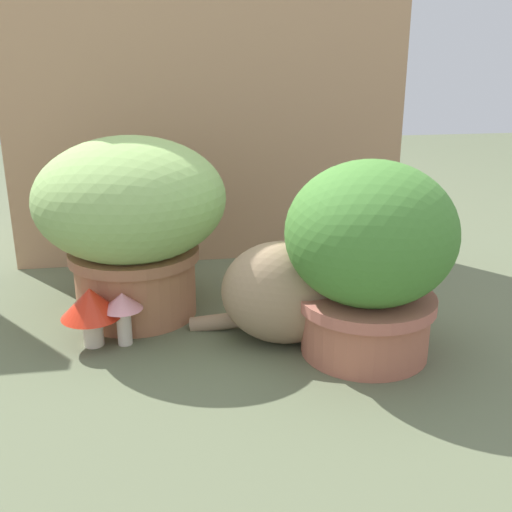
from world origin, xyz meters
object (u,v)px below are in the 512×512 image
(grass_planter, at_px, (132,217))
(mushroom_ornament_pink, at_px, (123,307))
(cat, at_px, (292,288))
(mushroom_ornament_red, at_px, (91,305))
(leafy_planter, at_px, (369,255))

(grass_planter, bearing_deg, mushroom_ornament_pink, -98.51)
(cat, relative_size, mushroom_ornament_pink, 3.20)
(grass_planter, xyz_separation_m, cat, (0.32, -0.20, -0.11))
(cat, height_order, mushroom_ornament_pink, cat)
(cat, xyz_separation_m, mushroom_ornament_pink, (-0.35, 0.04, -0.04))
(mushroom_ornament_red, bearing_deg, leafy_planter, -12.13)
(grass_planter, relative_size, leafy_planter, 1.07)
(leafy_planter, height_order, mushroom_ornament_red, leafy_planter)
(grass_planter, distance_m, cat, 0.40)
(mushroom_ornament_red, bearing_deg, cat, -6.48)
(leafy_planter, relative_size, mushroom_ornament_pink, 3.42)
(cat, bearing_deg, mushroom_ornament_pink, 173.14)
(grass_planter, xyz_separation_m, leafy_planter, (0.46, -0.27, -0.03))
(cat, bearing_deg, grass_planter, 148.62)
(mushroom_ornament_pink, bearing_deg, grass_planter, 81.49)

